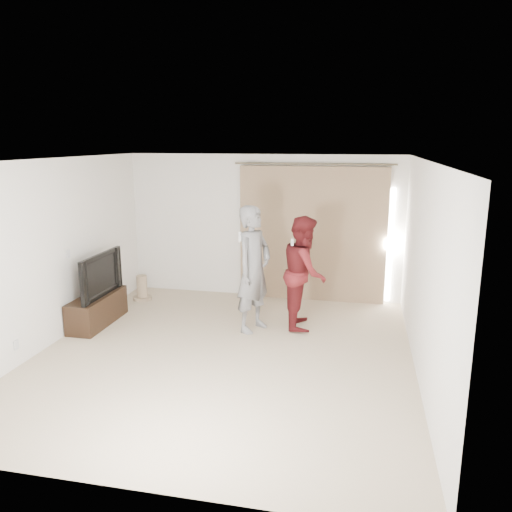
{
  "coord_description": "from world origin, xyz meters",
  "views": [
    {
      "loc": [
        1.73,
        -6.06,
        2.84
      ],
      "look_at": [
        0.19,
        1.2,
        1.11
      ],
      "focal_mm": 35.0,
      "sensor_mm": 36.0,
      "label": 1
    }
  ],
  "objects_px": {
    "tv_console": "(97,310)",
    "person_woman": "(304,272)",
    "person_man": "(254,269)",
    "tv": "(95,274)"
  },
  "relations": [
    {
      "from": "tv",
      "to": "person_woman",
      "type": "relative_size",
      "value": 0.68
    },
    {
      "from": "person_woman",
      "to": "tv_console",
      "type": "bearing_deg",
      "value": -169.51
    },
    {
      "from": "tv_console",
      "to": "person_woman",
      "type": "distance_m",
      "value": 3.31
    },
    {
      "from": "tv_console",
      "to": "tv",
      "type": "xyz_separation_m",
      "value": [
        0.0,
        0.0,
        0.57
      ]
    },
    {
      "from": "tv_console",
      "to": "tv",
      "type": "distance_m",
      "value": 0.57
    },
    {
      "from": "tv_console",
      "to": "person_woman",
      "type": "relative_size",
      "value": 0.7
    },
    {
      "from": "tv_console",
      "to": "person_man",
      "type": "bearing_deg",
      "value": 6.4
    },
    {
      "from": "tv_console",
      "to": "person_woman",
      "type": "height_order",
      "value": "person_woman"
    },
    {
      "from": "person_man",
      "to": "person_woman",
      "type": "distance_m",
      "value": 0.8
    },
    {
      "from": "person_woman",
      "to": "person_man",
      "type": "bearing_deg",
      "value": -156.6
    }
  ]
}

